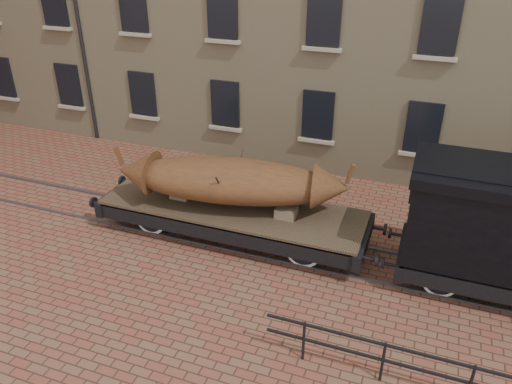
% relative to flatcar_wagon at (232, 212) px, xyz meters
% --- Properties ---
extents(ground, '(90.00, 90.00, 0.00)m').
position_rel_flatcar_wagon_xyz_m(ground, '(0.17, -0.00, -0.80)').
color(ground, brown).
extents(rail_track, '(30.00, 1.52, 0.06)m').
position_rel_flatcar_wagon_xyz_m(rail_track, '(0.17, -0.00, -0.77)').
color(rail_track, '#59595E').
rests_on(rail_track, ground).
extents(flatcar_wagon, '(8.47, 2.30, 1.28)m').
position_rel_flatcar_wagon_xyz_m(flatcar_wagon, '(0.00, 0.00, 0.00)').
color(flatcar_wagon, brown).
rests_on(flatcar_wagon, ground).
extents(iron_boat, '(6.61, 2.80, 1.59)m').
position_rel_flatcar_wagon_xyz_m(iron_boat, '(-0.03, -0.00, 1.02)').
color(iron_boat, brown).
rests_on(iron_boat, flatcar_wagon).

